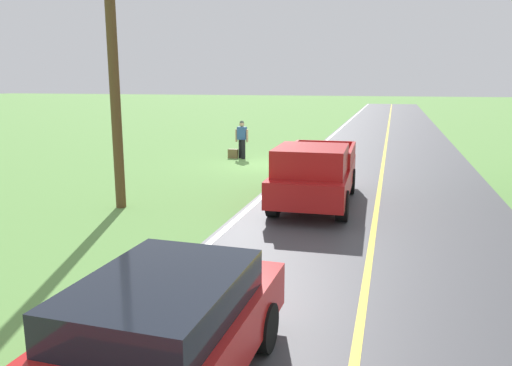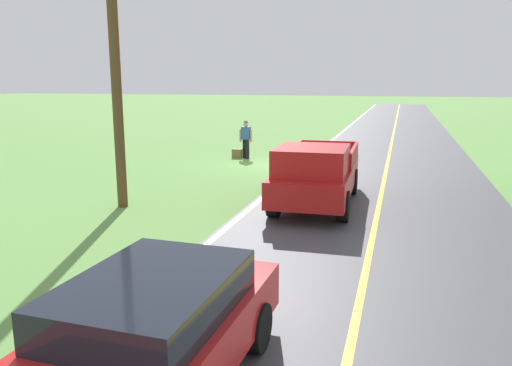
% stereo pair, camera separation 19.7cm
% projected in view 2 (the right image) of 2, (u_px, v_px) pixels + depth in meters
% --- Properties ---
extents(ground_plane, '(200.00, 200.00, 0.00)m').
position_uv_depth(ground_plane, '(274.00, 165.00, 21.36)').
color(ground_plane, '#609347').
extents(road_surface, '(7.31, 120.00, 0.00)m').
position_uv_depth(road_surface, '(386.00, 170.00, 20.07)').
color(road_surface, '#47474C').
rests_on(road_surface, ground).
extents(lane_edge_line, '(0.16, 117.60, 0.00)m').
position_uv_depth(lane_edge_line, '(301.00, 166.00, 21.03)').
color(lane_edge_line, silver).
rests_on(lane_edge_line, ground).
extents(lane_centre_line, '(0.14, 117.60, 0.00)m').
position_uv_depth(lane_centre_line, '(386.00, 170.00, 20.07)').
color(lane_centre_line, gold).
rests_on(lane_centre_line, ground).
extents(hitchhiker_walking, '(0.62, 0.51, 1.75)m').
position_uv_depth(hitchhiker_walking, '(246.00, 137.00, 22.96)').
color(hitchhiker_walking, black).
rests_on(hitchhiker_walking, ground).
extents(suitcase_carried, '(0.46, 0.21, 0.42)m').
position_uv_depth(suitcase_carried, '(237.00, 154.00, 23.16)').
color(suitcase_carried, brown).
rests_on(suitcase_carried, ground).
extents(pickup_truck_passing, '(2.21, 5.45, 1.82)m').
position_uv_depth(pickup_truck_passing, '(316.00, 173.00, 14.15)').
color(pickup_truck_passing, '#B21919').
rests_on(pickup_truck_passing, ground).
extents(sedan_ahead_same_lane, '(2.02, 4.45, 1.41)m').
position_uv_depth(sedan_ahead_same_lane, '(147.00, 337.00, 5.51)').
color(sedan_ahead_same_lane, red).
rests_on(sedan_ahead_same_lane, ground).
extents(utility_pole_roadside, '(0.28, 0.28, 8.13)m').
position_uv_depth(utility_pole_roadside, '(115.00, 61.00, 13.45)').
color(utility_pole_roadside, brown).
rests_on(utility_pole_roadside, ground).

